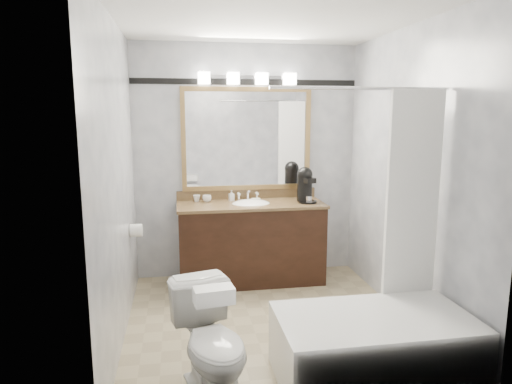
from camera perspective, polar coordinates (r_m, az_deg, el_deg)
room at (r=3.70m, az=1.80°, el=1.60°), size 2.42×2.62×2.52m
vanity at (r=4.85m, az=-0.64°, el=-6.13°), size 1.53×0.58×0.97m
mirror at (r=4.93m, az=-1.15°, el=6.62°), size 1.40×0.04×1.10m
vanity_light_bar at (r=4.88m, az=-1.08°, el=14.02°), size 1.02×0.14×0.12m
accent_stripe at (r=4.95m, az=-1.20°, el=13.59°), size 2.40×0.01×0.06m
bathtub at (r=3.34m, az=14.76°, el=-17.23°), size 1.30×0.75×1.96m
tp_roll at (r=4.41m, az=-14.75°, el=-4.66°), size 0.11×0.12×0.12m
toilet at (r=3.03m, az=-5.46°, el=-18.28°), size 0.56×0.77×0.71m
tissue_box at (r=2.68m, az=-5.28°, el=-12.73°), size 0.24×0.15×0.09m
coffee_maker at (r=4.82m, az=6.15°, el=1.00°), size 0.20×0.24×0.37m
cup_left at (r=4.84m, az=-6.16°, el=-0.83°), size 0.10×0.10×0.07m
cup_right at (r=4.88m, az=-7.43°, el=-0.79°), size 0.09×0.09×0.07m
soap_bottle_a at (r=4.89m, az=-3.08°, el=-0.44°), size 0.06×0.06×0.11m
soap_bar at (r=4.88m, az=-0.01°, el=-0.95°), size 0.09×0.06×0.03m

